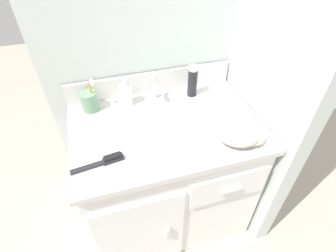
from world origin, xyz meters
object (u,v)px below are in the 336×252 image
shaving_cream_can (192,81)px  toothbrush_cup (90,101)px  hairbrush (105,161)px  hand_towel (241,131)px  soap_dispenser (126,94)px

shaving_cream_can → toothbrush_cup: bearing=177.6°
toothbrush_cup → shaving_cream_can: 0.53m
shaving_cream_can → hairbrush: 0.61m
hand_towel → shaving_cream_can: bearing=103.4°
toothbrush_cup → hand_towel: 0.73m
hairbrush → shaving_cream_can: bearing=27.5°
hand_towel → soap_dispenser: bearing=138.3°
toothbrush_cup → soap_dispenser: toothbrush_cup is taller
soap_dispenser → shaving_cream_can: (0.35, -0.02, 0.02)m
hairbrush → soap_dispenser: bearing=59.9°
soap_dispenser → toothbrush_cup: bearing=177.8°
shaving_cream_can → hairbrush: bearing=-145.1°
shaving_cream_can → hand_towel: (0.09, -0.37, -0.04)m
hand_towel → toothbrush_cup: bearing=147.2°
toothbrush_cup → soap_dispenser: 0.18m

